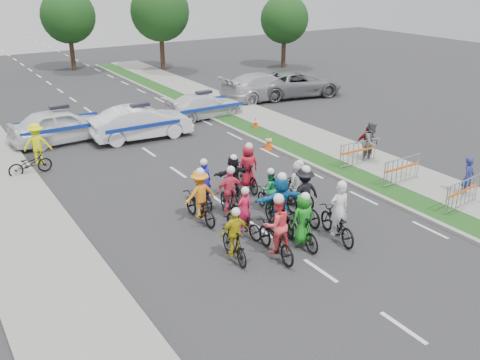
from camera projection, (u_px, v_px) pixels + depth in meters
ground at (320, 271)px, 14.96m from camera, size 90.00×90.00×0.00m
curb_right at (337, 177)px, 21.38m from camera, size 0.20×60.00×0.12m
grass_strip at (350, 174)px, 21.73m from camera, size 1.20×60.00×0.11m
sidewalk_right at (382, 165)px, 22.62m from camera, size 2.40×60.00×0.13m
sidewalk_left at (38, 255)px, 15.64m from camera, size 3.00×60.00×0.13m
rider_0 at (337, 220)px, 16.45m from camera, size 1.06×2.05×1.99m
rider_1 at (302, 225)px, 16.00m from camera, size 0.79×1.75×1.81m
rider_2 at (276, 233)px, 15.43m from camera, size 0.91×2.05×2.03m
rider_3 at (235, 240)px, 15.27m from camera, size 0.89×1.66×1.70m
rider_4 at (303, 200)px, 17.59m from camera, size 1.15×2.01×2.00m
rider_5 at (280, 207)px, 16.90m from camera, size 1.67×1.99×2.04m
rider_6 at (244, 219)px, 16.73m from camera, size 0.81×1.72×1.68m
rider_7 at (297, 188)px, 18.74m from camera, size 0.80×1.72×1.75m
rider_8 at (269, 196)px, 18.26m from camera, size 0.78×1.68×1.66m
rider_9 at (230, 197)px, 17.90m from camera, size 0.99×1.83×1.86m
rider_10 at (200, 201)px, 17.57m from camera, size 1.08×1.91×1.93m
rider_11 at (233, 180)px, 19.30m from camera, size 1.42×1.69×1.73m
rider_12 at (203, 190)px, 18.80m from camera, size 0.92×1.83×1.79m
rider_13 at (248, 172)px, 20.03m from camera, size 0.86×1.87×1.91m
police_car_0 at (61, 125)px, 25.47m from camera, size 4.95×2.25×1.65m
police_car_1 at (141, 123)px, 25.97m from camera, size 4.98×2.06×1.60m
police_car_2 at (204, 105)px, 29.69m from camera, size 4.61×1.97×1.33m
civilian_sedan at (263, 86)px, 33.51m from camera, size 5.83×2.57×1.66m
civilian_suv at (297, 83)px, 34.40m from camera, size 6.31×3.90×1.63m
spectator_0 at (468, 177)px, 19.42m from camera, size 0.63×0.50×1.54m
spectator_1 at (372, 142)px, 22.68m from camera, size 0.93×0.74×1.87m
spectator_2 at (367, 144)px, 23.03m from camera, size 0.98×0.81×1.56m
marshal_hiviz at (37, 144)px, 22.64m from camera, size 1.33×1.07×1.79m
barrier_0 at (462, 195)px, 18.44m from camera, size 2.04×0.69×1.12m
barrier_1 at (402, 171)px, 20.55m from camera, size 2.01×0.53×1.12m
barrier_2 at (358, 154)px, 22.41m from camera, size 2.01×0.56×1.12m
cone_0 at (269, 142)px, 24.63m from camera, size 0.40×0.40×0.70m
cone_1 at (256, 124)px, 27.48m from camera, size 0.40×0.40×0.70m
parked_bike at (30, 164)px, 21.62m from camera, size 1.81×0.78×0.92m
tree_1 at (160, 12)px, 41.21m from camera, size 4.55×4.55×6.82m
tree_2 at (284, 19)px, 42.80m from camera, size 3.85×3.85×5.77m
tree_4 at (68, 16)px, 41.50m from camera, size 4.20×4.20×6.30m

